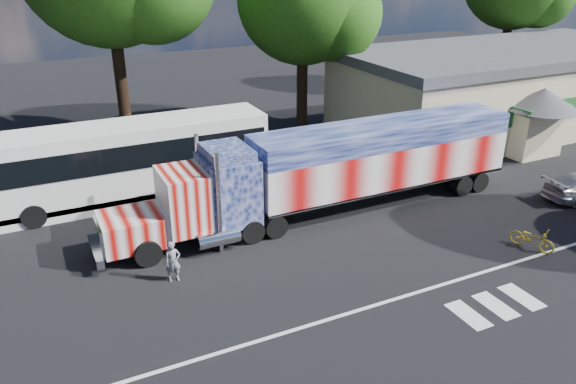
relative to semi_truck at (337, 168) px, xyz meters
name	(u,v)px	position (x,y,z in m)	size (l,w,h in m)	color
ground	(323,266)	(-2.92, -3.98, -2.14)	(100.00, 100.00, 0.00)	black
lane_markings	(422,307)	(-1.21, -7.75, -2.13)	(30.00, 2.67, 0.01)	silver
semi_truck	(337,168)	(0.00, 0.00, 0.00)	(19.48, 3.08, 4.15)	black
coach_bus	(135,160)	(-7.77, 5.59, -0.24)	(12.62, 2.94, 3.67)	white
hall_building	(506,87)	(17.00, 6.87, 0.48)	(22.40, 12.80, 5.20)	beige
woman	(173,262)	(-8.24, -2.48, -1.36)	(0.57, 0.37, 1.55)	slate
bicycle	(532,239)	(5.24, -6.46, -1.67)	(0.62, 1.77, 0.93)	gold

